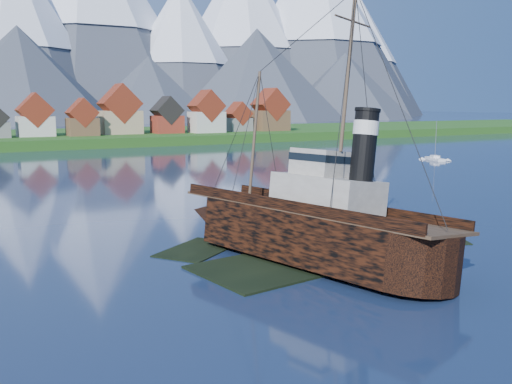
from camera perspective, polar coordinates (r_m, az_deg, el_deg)
ground at (r=52.81m, az=5.83°, el=-6.02°), size 1400.00×1400.00×0.00m
shoal at (r=55.59m, az=6.06°, el=-5.64°), size 31.71×21.24×1.14m
shore_bank at (r=214.25m, az=-21.17°, el=4.65°), size 600.00×80.00×3.20m
seawall at (r=176.78m, az=-19.44°, el=3.97°), size 600.00×2.50×2.00m
tugboat_wreck at (r=50.44m, az=4.24°, el=-3.19°), size 7.02×30.26×23.98m
sailboat_d at (r=143.57m, az=17.45°, el=3.14°), size 4.20×7.43×9.89m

